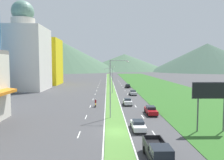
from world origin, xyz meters
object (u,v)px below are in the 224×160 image
at_px(street_lamp_mid, 111,79).
at_px(car_1, 128,102).
at_px(car_2, 133,92).
at_px(car_3, 128,86).
at_px(motorcycle_rider, 96,103).
at_px(pickup_truck_0, 158,152).
at_px(car_0, 138,125).
at_px(street_lamp_near, 112,85).
at_px(street_lamp_far, 110,74).
at_px(car_5, 151,110).
at_px(billboard_roadside, 212,93).

xyz_separation_m(street_lamp_mid, car_1, (3.44, -19.93, -4.00)).
bearing_deg(street_lamp_mid, car_2, -31.38).
bearing_deg(car_3, motorcycle_rider, -15.93).
bearing_deg(street_lamp_mid, pickup_truck_0, -85.79).
relative_size(car_0, motorcycle_rider, 2.26).
bearing_deg(street_lamp_near, motorcycle_rider, 109.23).
relative_size(street_lamp_far, car_3, 2.01).
relative_size(car_5, motorcycle_rider, 2.39).
relative_size(car_0, car_5, 0.94).
bearing_deg(pickup_truck_0, car_0, -177.55).
distance_m(billboard_roadside, car_5, 13.04).
bearing_deg(billboard_roadside, car_3, 96.38).
distance_m(street_lamp_near, motorcycle_rider, 11.74).
height_order(street_lamp_near, car_5, street_lamp_near).
bearing_deg(pickup_truck_0, car_3, 177.03).
bearing_deg(pickup_truck_0, billboard_roadside, 133.22).
xyz_separation_m(car_1, car_5, (3.50, -9.33, -0.01)).
relative_size(billboard_roadside, car_1, 1.72).
height_order(street_lamp_near, pickup_truck_0, street_lamp_near).
xyz_separation_m(street_lamp_mid, car_0, (3.16, -38.71, -4.06)).
bearing_deg(billboard_roadside, street_lamp_mid, 108.37).
bearing_deg(car_3, car_0, -3.96).
height_order(street_lamp_mid, billboard_roadside, street_lamp_mid).
bearing_deg(car_0, motorcycle_rider, -157.24).
bearing_deg(car_3, pickup_truck_0, -2.97).
distance_m(car_1, car_3, 36.18).
xyz_separation_m(street_lamp_near, pickup_truck_0, (4.00, -16.87, -4.89)).
xyz_separation_m(car_1, pickup_truck_0, (0.15, -28.81, 0.21)).
distance_m(car_1, motorcycle_rider, 7.60).
bearing_deg(street_lamp_far, street_lamp_mid, -89.81).
bearing_deg(street_lamp_near, car_3, 81.27).
height_order(street_lamp_far, motorcycle_rider, street_lamp_far).
distance_m(street_lamp_far, car_5, 61.59).
relative_size(street_lamp_near, street_lamp_mid, 1.25).
xyz_separation_m(street_lamp_far, car_3, (7.06, -15.71, -4.20)).
height_order(car_0, car_1, car_1).
bearing_deg(billboard_roadside, car_5, 120.83).
bearing_deg(street_lamp_far, pickup_truck_0, -87.37).
xyz_separation_m(street_lamp_mid, motorcycle_rider, (-3.89, -21.91, -4.03)).
bearing_deg(street_lamp_mid, car_5, -76.65).
distance_m(car_1, car_2, 16.21).
relative_size(billboard_roadside, car_3, 1.65).
height_order(car_3, motorcycle_rider, motorcycle_rider).
bearing_deg(street_lamp_far, motorcycle_rider, -94.03).
bearing_deg(street_lamp_mid, car_0, -85.33).
relative_size(street_lamp_far, motorcycle_rider, 4.27).
bearing_deg(car_2, car_1, -11.30).
distance_m(car_3, pickup_truck_0, 64.90).
height_order(street_lamp_far, billboard_roadside, street_lamp_far).
distance_m(car_1, car_5, 9.96).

